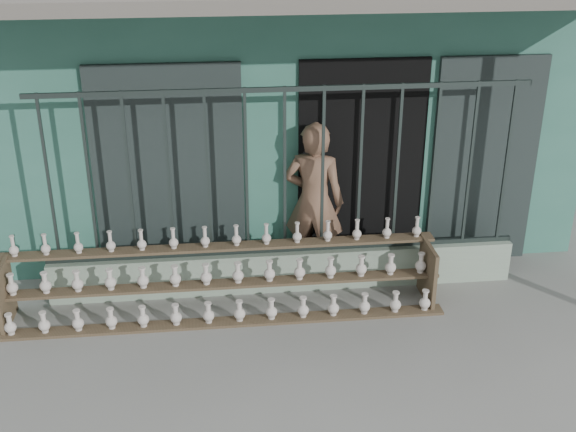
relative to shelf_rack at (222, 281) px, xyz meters
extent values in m
plane|color=slate|center=(0.68, -0.88, -0.36)|extent=(60.00, 60.00, 0.00)
cube|color=#316857|center=(0.68, 3.42, 1.24)|extent=(7.00, 5.00, 3.20)
cube|color=black|center=(1.58, 0.94, 0.84)|extent=(1.40, 0.12, 2.40)
cube|color=black|center=(-0.52, 0.90, 0.84)|extent=(1.60, 0.08, 2.40)
cube|color=black|center=(2.98, 0.90, 0.84)|extent=(1.20, 0.08, 2.40)
cube|color=gray|center=(0.68, 0.42, -0.14)|extent=(5.00, 0.20, 0.45)
cube|color=#283330|center=(-1.67, 0.42, 0.99)|extent=(0.03, 0.03, 1.80)
cube|color=#283330|center=(-1.27, 0.42, 0.99)|extent=(0.03, 0.03, 1.80)
cube|color=#283330|center=(-0.88, 0.42, 0.99)|extent=(0.03, 0.03, 1.80)
cube|color=#283330|center=(-0.49, 0.42, 0.99)|extent=(0.03, 0.03, 1.80)
cube|color=#283330|center=(-0.10, 0.42, 0.99)|extent=(0.03, 0.03, 1.80)
cube|color=#283330|center=(0.29, 0.42, 0.99)|extent=(0.03, 0.03, 1.80)
cube|color=#283330|center=(0.68, 0.42, 0.99)|extent=(0.03, 0.03, 1.80)
cube|color=#283330|center=(1.08, 0.42, 0.99)|extent=(0.03, 0.03, 1.80)
cube|color=#283330|center=(1.47, 0.42, 0.99)|extent=(0.03, 0.03, 1.80)
cube|color=#283330|center=(1.86, 0.42, 0.99)|extent=(0.03, 0.03, 1.80)
cube|color=#283330|center=(2.25, 0.42, 0.99)|extent=(0.03, 0.03, 1.80)
cube|color=#283330|center=(2.64, 0.42, 0.99)|extent=(0.03, 0.03, 1.80)
cube|color=#283330|center=(3.03, 0.42, 0.99)|extent=(0.03, 0.03, 1.80)
cube|color=#283330|center=(0.68, 0.42, 1.86)|extent=(5.00, 0.04, 0.05)
cube|color=#283330|center=(0.68, 0.42, 0.11)|extent=(5.00, 0.04, 0.05)
cube|color=brown|center=(0.00, -0.23, -0.35)|extent=(4.50, 0.18, 0.03)
cube|color=brown|center=(0.00, 0.02, -0.05)|extent=(4.50, 0.18, 0.03)
cube|color=brown|center=(0.00, 0.27, 0.25)|extent=(4.50, 0.18, 0.03)
cube|color=brown|center=(-2.15, 0.02, -0.04)|extent=(0.04, 0.55, 0.64)
cube|color=brown|center=(2.15, 0.02, -0.04)|extent=(0.04, 0.55, 0.64)
imported|color=brown|center=(1.03, 0.68, 0.53)|extent=(0.76, 0.62, 1.80)
camera|label=1|loc=(-0.04, -6.44, 3.61)|focal=45.00mm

